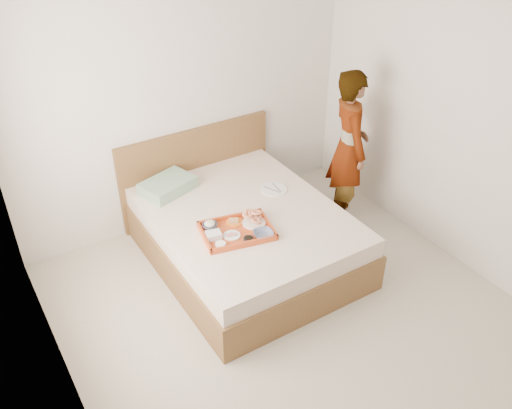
{
  "coord_description": "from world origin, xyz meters",
  "views": [
    {
      "loc": [
        -2.0,
        -2.47,
        3.28
      ],
      "look_at": [
        0.11,
        0.9,
        0.65
      ],
      "focal_mm": 38.26,
      "sensor_mm": 36.0,
      "label": 1
    }
  ],
  "objects_px": {
    "dinner_plate": "(274,189)",
    "bed": "(246,236)",
    "person": "(349,147)",
    "tray": "(237,231)"
  },
  "relations": [
    {
      "from": "bed",
      "to": "tray",
      "type": "relative_size",
      "value": 3.39
    },
    {
      "from": "tray",
      "to": "dinner_plate",
      "type": "height_order",
      "value": "tray"
    },
    {
      "from": "bed",
      "to": "tray",
      "type": "distance_m",
      "value": 0.44
    },
    {
      "from": "tray",
      "to": "dinner_plate",
      "type": "distance_m",
      "value": 0.77
    },
    {
      "from": "dinner_plate",
      "to": "bed",
      "type": "bearing_deg",
      "value": -157.39
    },
    {
      "from": "dinner_plate",
      "to": "tray",
      "type": "bearing_deg",
      "value": -147.68
    },
    {
      "from": "bed",
      "to": "person",
      "type": "relative_size",
      "value": 1.26
    },
    {
      "from": "bed",
      "to": "dinner_plate",
      "type": "xyz_separation_m",
      "value": [
        0.42,
        0.18,
        0.27
      ]
    },
    {
      "from": "bed",
      "to": "dinner_plate",
      "type": "distance_m",
      "value": 0.53
    },
    {
      "from": "dinner_plate",
      "to": "person",
      "type": "xyz_separation_m",
      "value": [
        0.83,
        -0.08,
        0.26
      ]
    }
  ]
}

